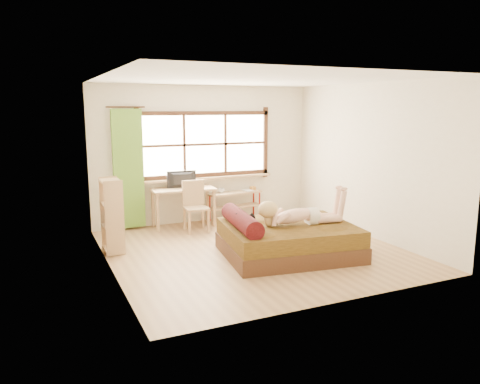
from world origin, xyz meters
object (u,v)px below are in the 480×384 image
woman (299,206)px  chair (195,203)px  pipe_shelf (236,199)px  bookshelf (112,215)px  desk (183,193)px  kitten (244,220)px  bed (286,239)px

woman → chair: size_ratio=1.47×
woman → pipe_shelf: 2.59m
woman → bookshelf: size_ratio=1.17×
desk → chair: 0.40m
kitten → woman: bearing=-1.9°
desk → kitten: bearing=-81.1°
kitten → chair: 1.93m
bed → bookshelf: bookshelf is taller
bookshelf → desk: bearing=35.2°
desk → bed: bearing=-66.1°
kitten → bookshelf: 2.12m
woman → desk: size_ratio=1.12×
chair → kitten: bearing=-83.2°
kitten → chair: chair is taller
desk → bookshelf: (-1.52, -1.08, -0.05)m
woman → desk: woman is taller
pipe_shelf → woman: bearing=-98.0°
bed → bookshelf: 2.76m
desk → bookshelf: bookshelf is taller
bed → desk: same height
woman → kitten: size_ratio=4.67×
kitten → desk: desk is taller
kitten → bookshelf: (-1.74, 1.21, -0.01)m
kitten → pipe_shelf: size_ratio=0.25×
chair → bookshelf: bearing=-152.7°
bed → desk: 2.58m
kitten → desk: 2.30m
bed → chair: chair is taller
bookshelf → bed: bearing=-28.7°
bed → woman: size_ratio=1.57×
woman → chair: 2.32m
kitten → desk: (-0.22, 2.29, 0.04)m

